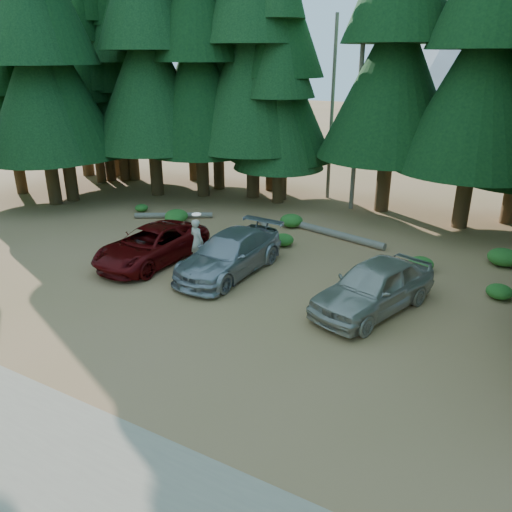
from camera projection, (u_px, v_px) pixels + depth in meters
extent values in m
plane|color=olive|center=(180.00, 315.00, 16.36)|extent=(160.00, 160.00, 0.00)
cube|color=tan|center=(2.00, 437.00, 11.10)|extent=(26.00, 3.50, 0.01)
cylinder|color=#6F6559|center=(359.00, 95.00, 25.50)|extent=(0.24, 0.24, 12.00)
cylinder|color=#6F6559|center=(332.00, 111.00, 27.99)|extent=(0.20, 0.20, 10.00)
cone|color=gray|center=(499.00, 14.00, 79.95)|extent=(44.00, 44.00, 28.00)
cone|color=gray|center=(453.00, 43.00, 93.16)|extent=(36.00, 36.00, 20.00)
imported|color=#5A0708|center=(152.00, 245.00, 20.33)|extent=(2.64, 5.32, 1.45)
imported|color=#9D9FA5|center=(230.00, 254.00, 19.27)|extent=(2.44, 5.47, 1.56)
imported|color=#B0AA9C|center=(374.00, 286.00, 16.39)|extent=(3.49, 5.37, 1.70)
imported|color=beige|center=(197.00, 241.00, 19.67)|extent=(0.75, 0.58, 1.82)
cylinder|color=white|center=(196.00, 214.00, 19.30)|extent=(0.36, 0.36, 0.04)
cylinder|color=#6F6559|center=(174.00, 215.00, 26.02)|extent=(3.62, 2.29, 0.29)
cylinder|color=#6F6559|center=(269.00, 229.00, 24.02)|extent=(2.28, 2.22, 0.24)
cylinder|color=#6F6559|center=(335.00, 234.00, 23.27)|extent=(5.12, 1.50, 0.33)
ellipsoid|color=#2C681F|center=(176.00, 216.00, 25.32)|extent=(1.18, 1.18, 0.65)
ellipsoid|color=#2C681F|center=(175.00, 219.00, 25.09)|extent=(0.99, 0.99, 0.54)
ellipsoid|color=#2C681F|center=(291.00, 221.00, 24.67)|extent=(1.12, 1.12, 0.62)
ellipsoid|color=#2C681F|center=(283.00, 240.00, 22.25)|extent=(0.94, 0.94, 0.52)
ellipsoid|color=#2C681F|center=(421.00, 264.00, 19.64)|extent=(0.99, 0.99, 0.54)
ellipsoid|color=#2C681F|center=(503.00, 257.00, 20.12)|extent=(1.23, 1.23, 0.67)
ellipsoid|color=#2C681F|center=(141.00, 208.00, 27.14)|extent=(0.70, 0.70, 0.39)
ellipsoid|color=#2C681F|center=(499.00, 292.00, 17.40)|extent=(0.89, 0.89, 0.49)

